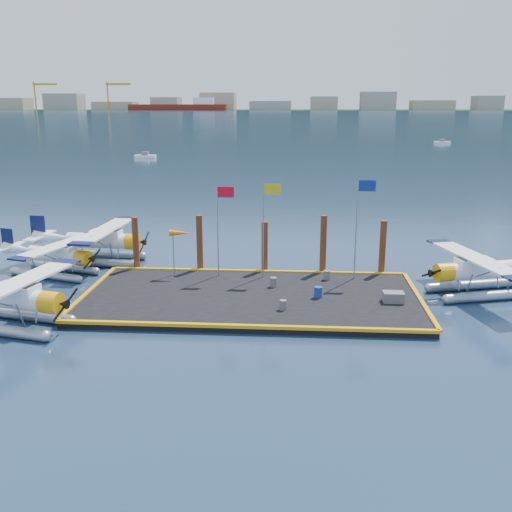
{
  "coord_description": "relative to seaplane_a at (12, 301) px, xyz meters",
  "views": [
    {
      "loc": [
        2.55,
        -32.46,
        11.63
      ],
      "look_at": [
        0.14,
        2.0,
        2.3
      ],
      "focal_mm": 40.0,
      "sensor_mm": 36.0,
      "label": 1
    }
  ],
  "objects": [
    {
      "name": "ground",
      "position": [
        12.26,
        5.07,
        -1.49
      ],
      "size": [
        4000.0,
        4000.0,
        0.0
      ],
      "primitive_type": "plane",
      "color": "#192A4B",
      "rests_on": "ground"
    },
    {
      "name": "dock",
      "position": [
        12.26,
        5.07,
        -1.29
      ],
      "size": [
        20.0,
        10.0,
        0.4
      ],
      "primitive_type": "cube",
      "color": "black",
      "rests_on": "ground"
    },
    {
      "name": "dock_bumpers",
      "position": [
        12.26,
        5.07,
        -1.0
      ],
      "size": [
        20.25,
        10.25,
        0.18
      ],
      "primitive_type": null,
      "color": "orange",
      "rests_on": "dock"
    },
    {
      "name": "far_backdrop",
      "position": [
        252.17,
        1742.59,
        7.96
      ],
      "size": [
        3050.0,
        2050.0,
        810.0
      ],
      "color": "black",
      "rests_on": "ground"
    },
    {
      "name": "seaplane_a",
      "position": [
        0.0,
        0.0,
        0.0
      ],
      "size": [
        8.9,
        9.67,
        3.42
      ],
      "rotation": [
        0.0,
        0.0,
        -1.79
      ],
      "color": "#949AA1",
      "rests_on": "ground"
    },
    {
      "name": "seaplane_b",
      "position": [
        -1.52,
        9.49,
        -0.18
      ],
      "size": [
        7.88,
        8.45,
        3.01
      ],
      "rotation": [
        0.0,
        0.0,
        -1.86
      ],
      "color": "#949AA1",
      "rests_on": "ground"
    },
    {
      "name": "seaplane_c",
      "position": [
        0.45,
        12.92,
        0.02
      ],
      "size": [
        8.86,
        9.77,
        3.47
      ],
      "rotation": [
        0.0,
        0.0,
        -1.63
      ],
      "color": "#949AA1",
      "rests_on": "ground"
    },
    {
      "name": "seaplane_d",
      "position": [
        26.19,
        7.17,
        -0.03
      ],
      "size": [
        8.74,
        9.41,
        3.35
      ],
      "rotation": [
        0.0,
        0.0,
        1.84
      ],
      "color": "#949AA1",
      "rests_on": "ground"
    },
    {
      "name": "drum_1",
      "position": [
        14.23,
        2.7,
        -0.81
      ],
      "size": [
        0.4,
        0.4,
        0.56
      ],
      "primitive_type": "cylinder",
      "color": "#58585D",
      "rests_on": "dock"
    },
    {
      "name": "drum_2",
      "position": [
        16.26,
        4.9,
        -0.76
      ],
      "size": [
        0.47,
        0.47,
        0.67
      ],
      "primitive_type": "cylinder",
      "color": "navy",
      "rests_on": "dock"
    },
    {
      "name": "drum_4",
      "position": [
        16.96,
        8.49,
        -0.79
      ],
      "size": [
        0.43,
        0.43,
        0.61
      ],
      "primitive_type": "cylinder",
      "color": "#58585D",
      "rests_on": "dock"
    },
    {
      "name": "drum_5",
      "position": [
        13.52,
        6.78,
        -0.79
      ],
      "size": [
        0.43,
        0.43,
        0.6
      ],
      "primitive_type": "cylinder",
      "color": "#58585D",
      "rests_on": "dock"
    },
    {
      "name": "crate",
      "position": [
        20.6,
        4.43,
        -0.79
      ],
      "size": [
        1.19,
        0.8,
        0.6
      ],
      "primitive_type": "cube",
      "color": "#58585D",
      "rests_on": "dock"
    },
    {
      "name": "flagpole_red",
      "position": [
        9.97,
        8.87,
        2.9
      ],
      "size": [
        1.14,
        0.08,
        6.0
      ],
      "color": "gray",
      "rests_on": "dock"
    },
    {
      "name": "flagpole_yellow",
      "position": [
        12.96,
        8.87,
        3.02
      ],
      "size": [
        1.14,
        0.08,
        6.2
      ],
      "color": "gray",
      "rests_on": "dock"
    },
    {
      "name": "flagpole_blue",
      "position": [
        18.96,
        8.87,
        3.19
      ],
      "size": [
        1.14,
        0.08,
        6.5
      ],
      "color": "gray",
      "rests_on": "dock"
    },
    {
      "name": "windsock",
      "position": [
        7.24,
        8.87,
        1.74
      ],
      "size": [
        1.4,
        0.44,
        3.12
      ],
      "color": "gray",
      "rests_on": "dock"
    },
    {
      "name": "piling_0",
      "position": [
        3.76,
        10.47,
        0.51
      ],
      "size": [
        0.44,
        0.44,
        4.0
      ],
      "primitive_type": "cylinder",
      "color": "#492714",
      "rests_on": "ground"
    },
    {
      "name": "piling_1",
      "position": [
        8.26,
        10.47,
        0.61
      ],
      "size": [
        0.44,
        0.44,
        4.2
      ],
      "primitive_type": "cylinder",
      "color": "#492714",
      "rests_on": "ground"
    },
    {
      "name": "piling_2",
      "position": [
        12.76,
        10.47,
        0.41
      ],
      "size": [
        0.44,
        0.44,
        3.8
      ],
      "primitive_type": "cylinder",
      "color": "#492714",
      "rests_on": "ground"
    },
    {
      "name": "piling_3",
      "position": [
        16.76,
        10.47,
        0.66
      ],
      "size": [
        0.44,
        0.44,
        4.3
      ],
      "primitive_type": "cylinder",
      "color": "#492714",
      "rests_on": "ground"
    },
    {
      "name": "piling_4",
      "position": [
        20.76,
        10.47,
        0.51
      ],
      "size": [
        0.44,
        0.44,
        4.0
      ],
      "primitive_type": "cylinder",
      "color": "#492714",
      "rests_on": "ground"
    }
  ]
}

